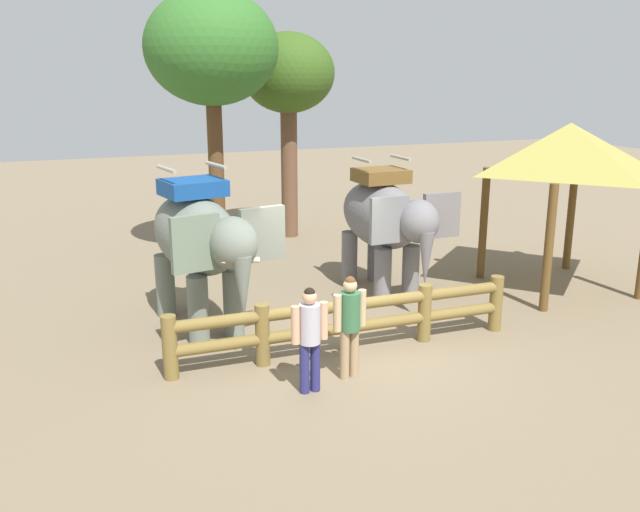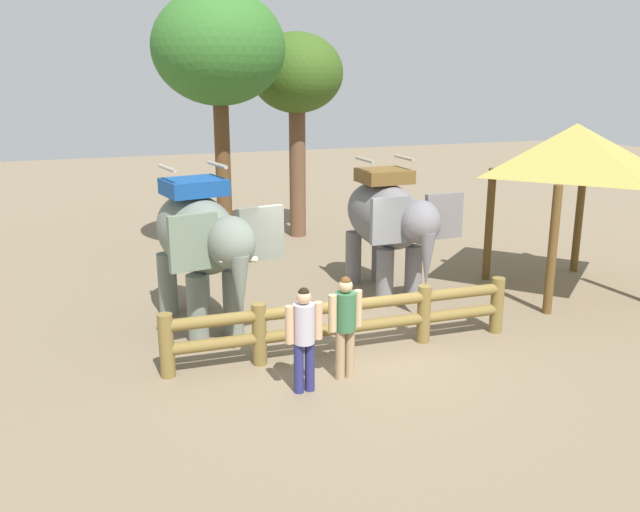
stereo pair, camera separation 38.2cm
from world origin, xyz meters
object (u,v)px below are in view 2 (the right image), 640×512
elephant_center (388,220)px  tree_far_left (297,78)px  tree_back_center (219,51)px  elephant_near_left (201,239)px  tourist_man_in_blue (304,332)px  tourist_woman_in_black (345,320)px  log_fence (345,320)px  thatched_shelter (575,151)px

elephant_center → tree_far_left: tree_far_left is taller
tree_far_left → tree_back_center: (-2.48, -1.56, 0.68)m
elephant_near_left → tree_far_left: (3.94, 6.49, 2.79)m
tree_back_center → tourist_man_in_blue: bearing=-93.6°
elephant_near_left → tourist_woman_in_black: bearing=-59.9°
log_fence → tourist_woman_in_black: (-0.36, -0.92, 0.37)m
tourist_man_in_blue → log_fence: bearing=46.2°
elephant_near_left → thatched_shelter: thatched_shelter is taller
elephant_near_left → tourist_woman_in_black: elephant_near_left is taller
log_fence → tourist_woman_in_black: 1.06m
log_fence → elephant_center: (2.00, 2.61, 1.06)m
tourist_man_in_blue → tree_far_left: tree_far_left is taller
elephant_near_left → tourist_woman_in_black: size_ratio=2.18×
elephant_center → thatched_shelter: size_ratio=0.94×
elephant_near_left → tree_back_center: (1.46, 4.94, 3.46)m
thatched_shelter → tree_far_left: size_ratio=0.63×
tourist_woman_in_black → thatched_shelter: size_ratio=0.46×
tourist_man_in_blue → tree_back_center: size_ratio=0.25×
log_fence → thatched_shelter: 6.53m
tree_far_left → tree_back_center: tree_back_center is taller
tree_far_left → elephant_center: bearing=-88.8°
log_fence → tree_far_left: 9.54m
log_fence → tree_far_left: bearing=77.5°
log_fence → tourist_woman_in_black: bearing=-111.5°
elephant_center → thatched_shelter: (3.82, -1.01, 1.41)m
tourist_man_in_blue → tree_back_center: 9.16m
elephant_center → tree_back_center: (-2.61, 4.33, 3.52)m
tourist_man_in_blue → tree_far_left: (3.00, 9.67, 3.55)m
elephant_near_left → tourist_man_in_blue: size_ratio=2.21×
elephant_center → tourist_woman_in_black: size_ratio=2.05×
elephant_center → tree_back_center: tree_back_center is taller
tourist_woman_in_black → tree_far_left: (2.24, 9.42, 3.54)m
thatched_shelter → tree_back_center: size_ratio=0.55×
elephant_near_left → elephant_center: size_ratio=1.06×
thatched_shelter → tree_back_center: tree_back_center is taller
log_fence → elephant_center: size_ratio=1.82×
tourist_man_in_blue → thatched_shelter: bearing=21.8°
elephant_near_left → tourist_woman_in_black: 3.47m
log_fence → tree_back_center: size_ratio=0.94×
elephant_center → thatched_shelter: 4.20m
log_fence → thatched_shelter: size_ratio=1.71×
elephant_center → tree_back_center: size_ratio=0.52×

